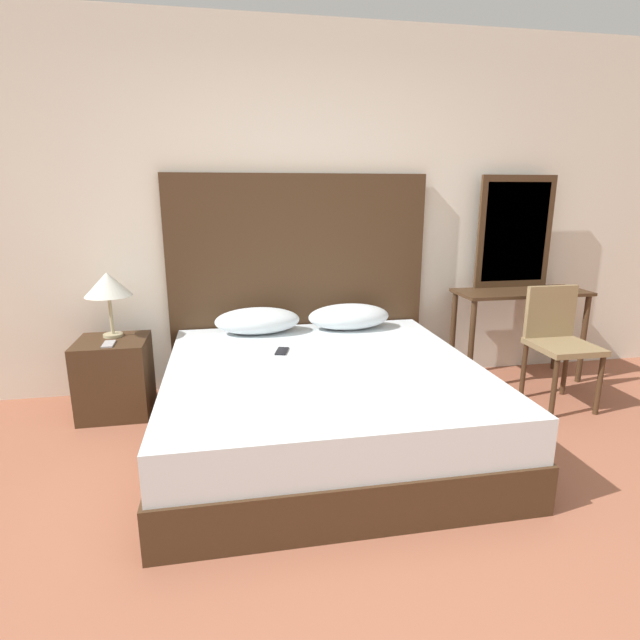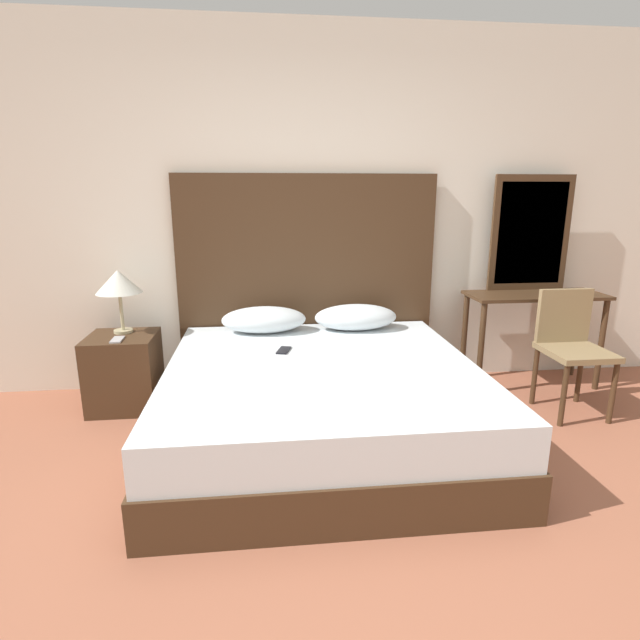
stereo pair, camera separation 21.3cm
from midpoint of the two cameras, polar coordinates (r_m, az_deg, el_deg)
ground_plane at (r=2.22m, az=4.28°, el=-28.43°), size 16.00×16.00×0.00m
wall_back at (r=3.90m, az=-4.16°, el=12.09°), size 10.00×0.06×2.70m
bed at (r=3.11m, az=-1.66°, el=-9.44°), size 1.88×1.92×0.50m
headboard at (r=3.88m, az=-3.98°, el=4.21°), size 1.98×0.05×1.64m
pillow_left at (r=3.68m, az=-8.81°, el=-0.10°), size 0.62×0.32×0.19m
pillow_right at (r=3.76m, az=1.69°, el=0.38°), size 0.62×0.32×0.19m
phone_on_bed at (r=3.26m, az=-6.25°, el=-3.57°), size 0.11×0.16×0.01m
nightstand at (r=3.79m, az=-23.90°, el=-5.96°), size 0.46×0.45×0.53m
table_lamp at (r=3.72m, az=-24.62°, el=3.59°), size 0.31×0.31×0.45m
phone_on_nightstand at (r=3.61m, az=-24.59°, el=-2.52°), size 0.07×0.15×0.01m
vanity_desk at (r=4.27m, az=20.56°, el=1.29°), size 1.05×0.40×0.74m
vanity_mirror at (r=4.34m, az=20.08°, el=9.40°), size 0.64×0.03×0.89m
chair at (r=3.92m, az=24.16°, el=-1.81°), size 0.41×0.42×0.85m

